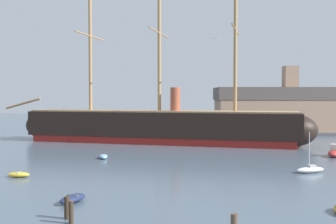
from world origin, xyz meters
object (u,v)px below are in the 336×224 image
(dinghy_foreground_left, at_px, (73,199))
(dinghy_alongside_bow, at_px, (104,157))
(mooring_piling_right_pair, at_px, (67,208))
(dinghy_mid_left, at_px, (19,175))
(mooring_piling_left_pair, at_px, (71,212))
(motorboat_alongside_stern, at_px, (335,152))
(sailboat_mid_right, at_px, (310,169))
(dinghy_distant_centre, at_px, (180,137))
(tall_ship, at_px, (159,126))
(seagull_in_flight, at_px, (216,38))
(dockside_warehouse_right, at_px, (292,111))

(dinghy_foreground_left, height_order, dinghy_alongside_bow, dinghy_foreground_left)
(mooring_piling_right_pair, bearing_deg, dinghy_foreground_left, 97.90)
(dinghy_mid_left, distance_m, dinghy_alongside_bow, 15.12)
(mooring_piling_left_pair, bearing_deg, mooring_piling_right_pair, 116.05)
(dinghy_mid_left, xyz_separation_m, mooring_piling_left_pair, (9.56, -16.32, 0.50))
(motorboat_alongside_stern, bearing_deg, sailboat_mid_right, -122.90)
(sailboat_mid_right, bearing_deg, motorboat_alongside_stern, 57.10)
(dinghy_foreground_left, height_order, dinghy_distant_centre, dinghy_foreground_left)
(sailboat_mid_right, bearing_deg, dinghy_distant_centre, 108.91)
(tall_ship, relative_size, mooring_piling_left_pair, 38.64)
(mooring_piling_right_pair, relative_size, seagull_in_flight, 1.34)
(dinghy_alongside_bow, bearing_deg, sailboat_mid_right, -22.94)
(mooring_piling_left_pair, relative_size, seagull_in_flight, 1.32)
(seagull_in_flight, bearing_deg, dinghy_mid_left, 167.18)
(motorboat_alongside_stern, relative_size, dinghy_distant_centre, 2.40)
(dinghy_distant_centre, distance_m, mooring_piling_right_pair, 58.45)
(dinghy_mid_left, distance_m, seagull_in_flight, 25.80)
(dinghy_foreground_left, relative_size, motorboat_alongside_stern, 0.67)
(dinghy_alongside_bow, xyz_separation_m, mooring_piling_left_pair, (2.29, -29.58, 0.49))
(dinghy_mid_left, bearing_deg, dinghy_alongside_bow, 61.24)
(motorboat_alongside_stern, height_order, mooring_piling_right_pair, motorboat_alongside_stern)
(dinghy_foreground_left, distance_m, seagull_in_flight, 19.87)
(mooring_piling_right_pair, bearing_deg, dinghy_alongside_bow, 93.47)
(tall_ship, relative_size, seagull_in_flight, 50.83)
(dinghy_distant_centre, distance_m, seagull_in_flight, 49.29)
(dinghy_foreground_left, distance_m, dockside_warehouse_right, 73.94)
(dinghy_mid_left, relative_size, motorboat_alongside_stern, 0.54)
(tall_ship, bearing_deg, dinghy_foreground_left, -98.58)
(tall_ship, relative_size, dinghy_mid_left, 24.48)
(tall_ship, height_order, sailboat_mid_right, tall_ship)
(dinghy_foreground_left, height_order, mooring_piling_left_pair, mooring_piling_left_pair)
(motorboat_alongside_stern, relative_size, mooring_piling_right_pair, 2.87)
(dinghy_mid_left, bearing_deg, motorboat_alongside_stern, 20.13)
(dinghy_mid_left, xyz_separation_m, dockside_warehouse_right, (46.59, 52.38, 5.27))
(motorboat_alongside_stern, height_order, dockside_warehouse_right, dockside_warehouse_right)
(dinghy_foreground_left, relative_size, mooring_piling_left_pair, 1.96)
(mooring_piling_left_pair, relative_size, dockside_warehouse_right, 0.04)
(tall_ship, relative_size, sailboat_mid_right, 12.99)
(dinghy_distant_centre, relative_size, seagull_in_flight, 1.60)
(dinghy_mid_left, relative_size, sailboat_mid_right, 0.53)
(sailboat_mid_right, relative_size, dinghy_distant_centre, 2.45)
(dinghy_alongside_bow, distance_m, mooring_piling_right_pair, 28.49)
(dinghy_foreground_left, relative_size, dinghy_alongside_bow, 1.15)
(dinghy_foreground_left, xyz_separation_m, seagull_in_flight, (12.62, 5.93, 14.15))
(dinghy_foreground_left, height_order, seagull_in_flight, seagull_in_flight)
(motorboat_alongside_stern, height_order, seagull_in_flight, seagull_in_flight)
(dinghy_distant_centre, relative_size, mooring_piling_right_pair, 1.20)
(seagull_in_flight, bearing_deg, mooring_piling_right_pair, -139.12)
(seagull_in_flight, bearing_deg, dinghy_distant_centre, 92.10)
(tall_ship, distance_m, dinghy_distant_centre, 10.80)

